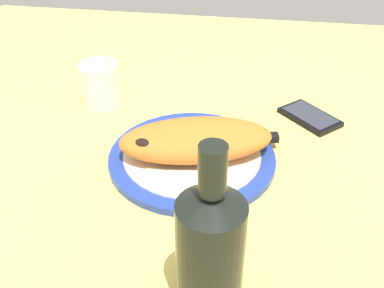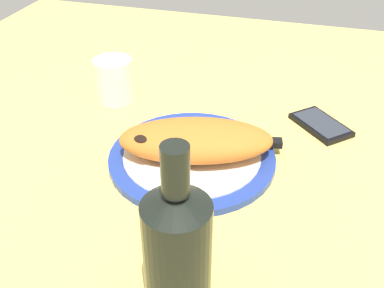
# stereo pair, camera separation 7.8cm
# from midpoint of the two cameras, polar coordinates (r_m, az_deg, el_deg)

# --- Properties ---
(ground_plane) EXTENTS (1.50, 1.50, 0.03)m
(ground_plane) POSITION_cam_midpoint_polar(r_m,az_deg,el_deg) (0.81, 2.76, -3.04)
(ground_plane) COLOR #EACC60
(plate) EXTENTS (0.29, 0.29, 0.02)m
(plate) POSITION_cam_midpoint_polar(r_m,az_deg,el_deg) (0.80, 2.80, -1.77)
(plate) COLOR #233D99
(plate) RESTS_ON ground_plane
(calzone) EXTENTS (0.28, 0.18, 0.06)m
(calzone) POSITION_cam_midpoint_polar(r_m,az_deg,el_deg) (0.78, 3.41, 0.57)
(calzone) COLOR orange
(calzone) RESTS_ON plate
(fork) EXTENTS (0.16, 0.03, 0.00)m
(fork) POSITION_cam_midpoint_polar(r_m,az_deg,el_deg) (0.75, 3.84, -3.83)
(fork) COLOR silver
(fork) RESTS_ON plate
(knife) EXTENTS (0.22, 0.06, 0.01)m
(knife) POSITION_cam_midpoint_polar(r_m,az_deg,el_deg) (0.82, 8.52, 0.20)
(knife) COLOR silver
(knife) RESTS_ON plate
(smartphone) EXTENTS (0.13, 0.13, 0.01)m
(smartphone) POSITION_cam_midpoint_polar(r_m,az_deg,el_deg) (0.94, 17.92, 2.20)
(smartphone) COLOR black
(smartphone) RESTS_ON ground_plane
(water_glass) EXTENTS (0.08, 0.08, 0.09)m
(water_glass) POSITION_cam_midpoint_polar(r_m,az_deg,el_deg) (0.98, -7.31, 7.52)
(water_glass) COLOR silver
(water_glass) RESTS_ON ground_plane
(wine_bottle) EXTENTS (0.08, 0.08, 0.24)m
(wine_bottle) POSITION_cam_midpoint_polar(r_m,az_deg,el_deg) (0.52, 2.61, -13.29)
(wine_bottle) COLOR black
(wine_bottle) RESTS_ON ground_plane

